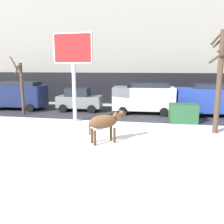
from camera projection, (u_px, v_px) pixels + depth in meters
The scene contains 15 objects.
ground_plane at pixel (105, 143), 10.96m from camera, with size 120.00×120.00×0.00m, color white.
road_strip at pixel (125, 113), 18.04m from camera, with size 60.00×5.60×0.01m, color #333338.
building_facade at pixel (135, 37), 23.29m from camera, with size 44.00×6.10×13.00m.
cow_brown at pixel (104, 122), 10.87m from camera, with size 1.78×1.44×1.54m.
billboard at pixel (73, 54), 14.48m from camera, with size 2.53×0.37×5.56m.
car_navy_van at pixel (18, 95), 19.52m from camera, with size 4.70×2.32×2.32m.
car_grey_hatchback at pixel (79, 100), 18.90m from camera, with size 3.59×2.08×1.86m.
car_white_van at pixel (144, 97), 17.77m from camera, with size 4.70×2.32×2.32m.
car_blue_van at pixel (210, 99), 16.87m from camera, with size 4.70×2.32×2.32m.
pedestrian_near_billboard at pixel (164, 98), 19.88m from camera, with size 0.36×0.24×1.73m.
pedestrian_by_cars at pixel (31, 95), 22.13m from camera, with size 0.36×0.24×1.73m.
pedestrian_far_left at pixel (134, 98), 20.36m from camera, with size 0.36×0.24×1.73m.
bare_tree_left_lot at pixel (219, 78), 12.17m from camera, with size 1.24×1.15×5.52m.
bare_tree_right_lot at pixel (21, 86), 17.22m from camera, with size 1.09×0.97×4.26m.
dumpster at pixel (183, 113), 14.97m from camera, with size 1.70×1.10×1.20m, color #285633.
Camera 1 is at (2.28, -10.24, 3.51)m, focal length 37.54 mm.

